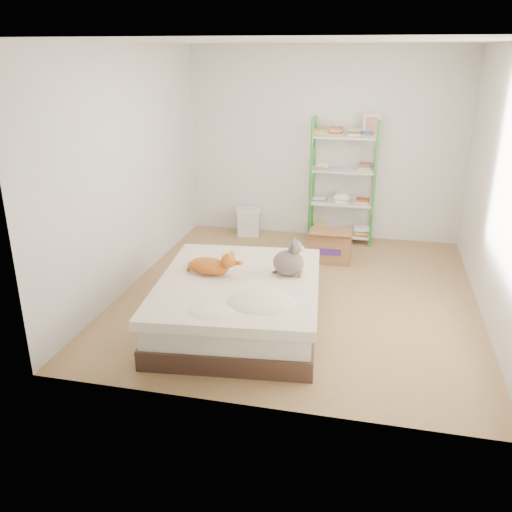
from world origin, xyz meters
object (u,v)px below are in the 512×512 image
(shelf_unit, at_px, (343,180))
(white_bin, at_px, (249,222))
(orange_cat, at_px, (209,264))
(cardboard_box, at_px, (330,246))
(grey_cat, at_px, (289,257))
(bed, at_px, (239,303))

(shelf_unit, distance_m, white_bin, 1.49)
(orange_cat, bearing_deg, cardboard_box, 71.63)
(grey_cat, bearing_deg, white_bin, 19.96)
(orange_cat, distance_m, cardboard_box, 2.17)
(bed, bearing_deg, cardboard_box, 64.96)
(shelf_unit, relative_size, white_bin, 4.52)
(grey_cat, xyz_separation_m, shelf_unit, (0.32, 2.52, 0.21))
(shelf_unit, height_order, cardboard_box, shelf_unit)
(bed, bearing_deg, white_bin, 95.73)
(grey_cat, distance_m, cardboard_box, 1.83)
(orange_cat, bearing_deg, white_bin, 104.89)
(orange_cat, bearing_deg, grey_cat, 19.95)
(bed, bearing_deg, shelf_unit, 68.60)
(bed, xyz_separation_m, white_bin, (-0.56, 2.72, -0.04))
(shelf_unit, bearing_deg, bed, -105.41)
(grey_cat, bearing_deg, cardboard_box, -9.90)
(grey_cat, xyz_separation_m, cardboard_box, (0.25, 1.75, -0.48))
(bed, relative_size, grey_cat, 5.55)
(orange_cat, relative_size, shelf_unit, 0.28)
(orange_cat, relative_size, white_bin, 1.28)
(shelf_unit, height_order, white_bin, shelf_unit)
(shelf_unit, relative_size, cardboard_box, 3.28)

